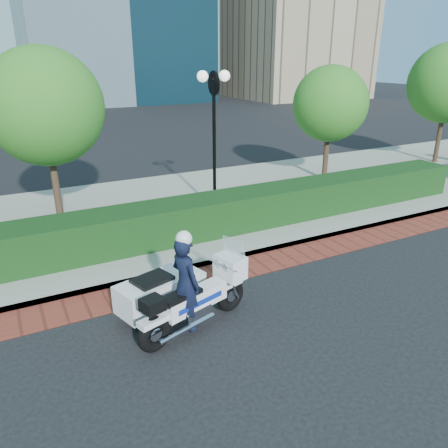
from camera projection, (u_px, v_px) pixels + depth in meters
name	position (u px, v px, depth m)	size (l,w,h in m)	color
ground	(282.00, 296.00, 9.24)	(120.00, 120.00, 0.00)	black
brick_strip	(246.00, 267.00, 10.48)	(60.00, 1.00, 0.01)	maroon
sidewalk	(176.00, 209.00, 14.17)	(60.00, 8.00, 0.15)	gray
hedge_main	(208.00, 215.00, 11.98)	(18.00, 1.20, 1.00)	black
lamppost	(214.00, 120.00, 12.90)	(1.02, 0.70, 4.21)	black
tree_b	(45.00, 107.00, 11.86)	(3.20, 3.20, 4.89)	#332319
tree_c	(330.00, 104.00, 16.31)	(2.80, 2.80, 4.30)	#332319
tree_d	(448.00, 83.00, 18.91)	(3.40, 3.40, 5.16)	#332319
police_motorcycle	(178.00, 291.00, 8.06)	(2.53, 1.83, 2.03)	black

